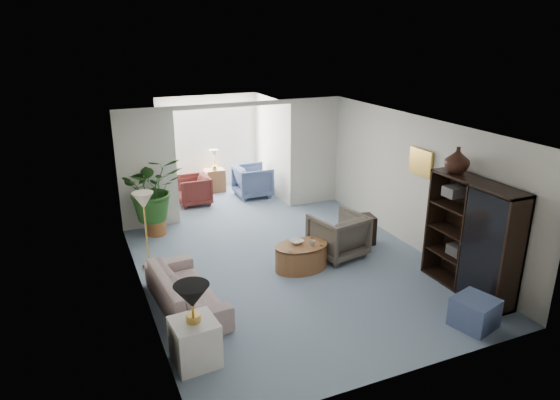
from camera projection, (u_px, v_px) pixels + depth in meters
name	position (u px, v px, depth m)	size (l,w,h in m)	color
floor	(294.00, 270.00, 8.62)	(6.00, 6.00, 0.00)	gray
sunroom_floor	(223.00, 199.00, 12.17)	(2.60, 2.60, 0.00)	gray
back_pier_left	(147.00, 170.00, 10.09)	(1.20, 0.12, 2.50)	silver
back_pier_right	(314.00, 152.00, 11.52)	(1.20, 0.12, 2.50)	silver
back_header	(234.00, 105.00, 10.41)	(2.60, 0.12, 0.10)	silver
window_pane	(208.00, 135.00, 12.65)	(2.20, 0.02, 1.50)	white
window_blinds	(209.00, 135.00, 12.62)	(2.20, 0.02, 1.50)	white
framed_picture	(421.00, 162.00, 8.90)	(0.04, 0.50, 0.40)	#BEB598
sofa	(186.00, 290.00, 7.40)	(1.95, 0.76, 0.57)	beige
end_table	(195.00, 342.00, 6.16)	(0.54, 0.54, 0.59)	white
table_lamp	(192.00, 296.00, 5.94)	(0.44, 0.44, 0.30)	black
floor_lamp	(143.00, 201.00, 8.29)	(0.36, 0.36, 0.28)	#F9E6C6
coffee_table	(301.00, 257.00, 8.61)	(0.95, 0.95, 0.45)	brown
coffee_bowl	(296.00, 242.00, 8.60)	(0.23, 0.23, 0.06)	white
coffee_cup	(312.00, 243.00, 8.49)	(0.10, 0.10, 0.09)	#B9B6A2
wingback_chair	(338.00, 235.00, 9.05)	(0.86, 0.89, 0.81)	#665C51
side_table_dark	(362.00, 230.00, 9.62)	(0.47, 0.37, 0.56)	black
entertainment_cabinet	(472.00, 237.00, 7.68)	(0.44, 1.64, 1.83)	black
cabinet_urn	(457.00, 160.00, 7.74)	(0.39, 0.39, 0.41)	#321810
ottoman	(475.00, 312.00, 6.95)	(0.53, 0.53, 0.42)	slate
plant_pot	(156.00, 227.00, 10.08)	(0.40, 0.40, 0.32)	#9A5A2C
house_plant	(153.00, 188.00, 9.81)	(1.18, 1.02, 1.31)	#26561D
sunroom_chair_blue	(253.00, 181.00, 12.29)	(0.83, 0.85, 0.78)	slate
sunroom_chair_maroon	(193.00, 190.00, 11.74)	(0.74, 0.76, 0.69)	maroon
sunroom_table	(215.00, 180.00, 12.69)	(0.47, 0.37, 0.58)	brown
shelf_clutter	(473.00, 221.00, 7.54)	(0.30, 1.14, 1.06)	#4D4A49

